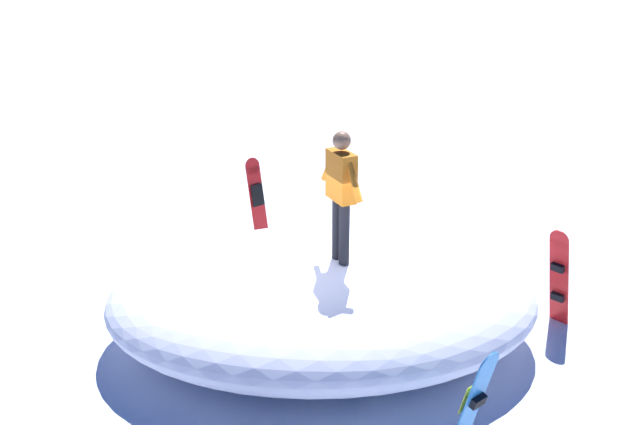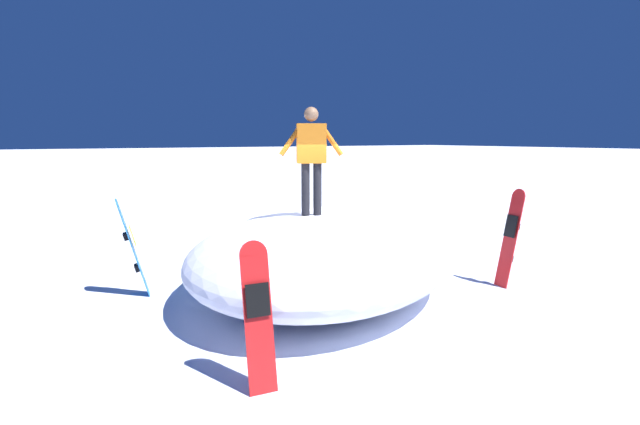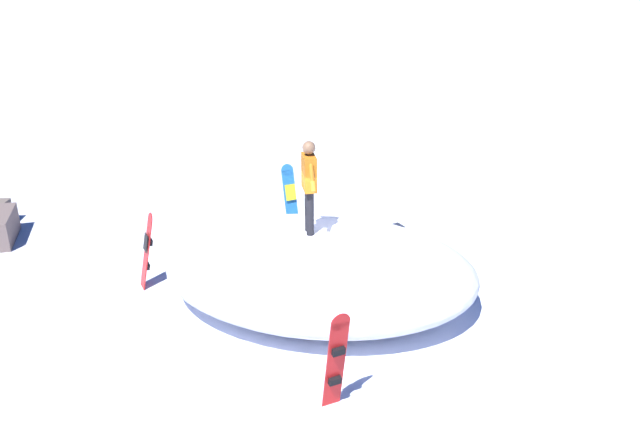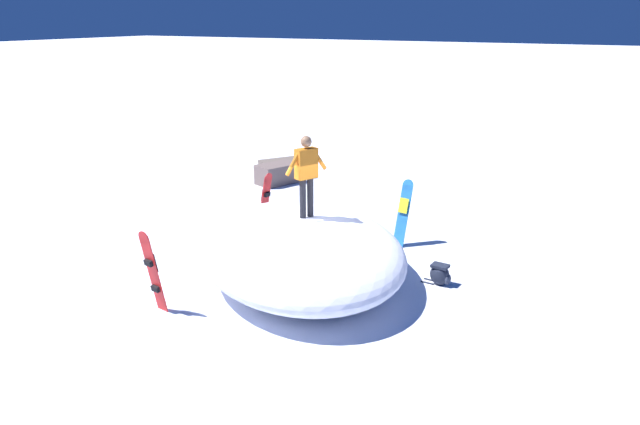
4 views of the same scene
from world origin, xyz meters
TOP-DOWN VIEW (x-y plane):
  - ground at (0.00, 0.00)m, footprint 240.00×240.00m
  - snow_mound at (-0.15, 0.51)m, footprint 7.33×7.24m
  - snowboarder_standing at (0.15, 0.53)m, footprint 1.01×0.52m
  - snowboard_primary_upright at (2.83, -0.71)m, footprint 0.48×0.36m
  - snowboard_secondary_upright at (2.22, 2.99)m, footprint 0.34×0.38m
  - snowboard_tertiary_upright at (-2.97, 2.13)m, footprint 0.37×0.34m
  - backpack_near at (0.93, -2.31)m, footprint 0.34×0.65m

SIDE VIEW (x-z plane):
  - ground at x=0.00m, z-range 0.00..0.00m
  - backpack_near at x=0.93m, z-range 0.01..0.48m
  - snow_mound at x=-0.15m, z-range 0.00..1.32m
  - snowboard_secondary_upright at x=2.22m, z-range 0.03..1.58m
  - snowboard_primary_upright at x=2.83m, z-range 0.03..1.68m
  - snowboard_tertiary_upright at x=-2.97m, z-range 0.03..1.76m
  - snowboarder_standing at x=0.15m, z-range 1.47..3.25m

